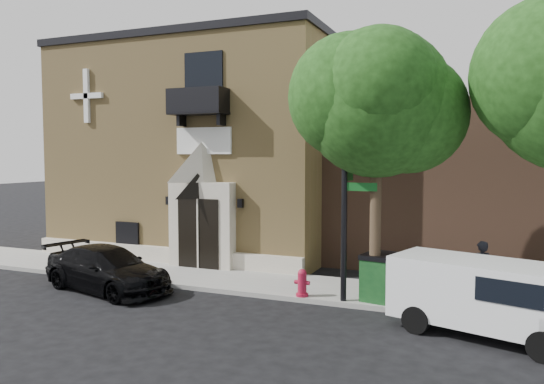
{
  "coord_description": "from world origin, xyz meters",
  "views": [
    {
      "loc": [
        9.01,
        -14.54,
        4.37
      ],
      "look_at": [
        2.17,
        2.0,
        3.11
      ],
      "focal_mm": 35.0,
      "sensor_mm": 36.0,
      "label": 1
    }
  ],
  "objects_px": {
    "black_sedan": "(107,269)",
    "dumpster": "(400,279)",
    "pedestrian_near": "(481,270)",
    "street_sign": "(345,190)",
    "fire_hydrant": "(302,283)",
    "cargo_van": "(495,296)"
  },
  "relations": [
    {
      "from": "fire_hydrant",
      "to": "dumpster",
      "type": "height_order",
      "value": "dumpster"
    },
    {
      "from": "fire_hydrant",
      "to": "pedestrian_near",
      "type": "bearing_deg",
      "value": 18.99
    },
    {
      "from": "dumpster",
      "to": "cargo_van",
      "type": "bearing_deg",
      "value": -23.98
    },
    {
      "from": "pedestrian_near",
      "to": "street_sign",
      "type": "bearing_deg",
      "value": -1.9
    },
    {
      "from": "dumpster",
      "to": "pedestrian_near",
      "type": "xyz_separation_m",
      "value": [
        2.13,
        1.28,
        0.17
      ]
    },
    {
      "from": "black_sedan",
      "to": "pedestrian_near",
      "type": "xyz_separation_m",
      "value": [
        11.16,
        2.92,
        0.3
      ]
    },
    {
      "from": "street_sign",
      "to": "pedestrian_near",
      "type": "xyz_separation_m",
      "value": [
        3.65,
        1.68,
        -2.37
      ]
    },
    {
      "from": "street_sign",
      "to": "fire_hydrant",
      "type": "height_order",
      "value": "street_sign"
    },
    {
      "from": "black_sedan",
      "to": "fire_hydrant",
      "type": "distance_m",
      "value": 6.34
    },
    {
      "from": "cargo_van",
      "to": "pedestrian_near",
      "type": "xyz_separation_m",
      "value": [
        -0.36,
        3.03,
        -0.01
      ]
    },
    {
      "from": "street_sign",
      "to": "pedestrian_near",
      "type": "distance_m",
      "value": 4.66
    },
    {
      "from": "black_sedan",
      "to": "street_sign",
      "type": "relative_size",
      "value": 0.76
    },
    {
      "from": "street_sign",
      "to": "dumpster",
      "type": "bearing_deg",
      "value": 14.81
    },
    {
      "from": "street_sign",
      "to": "fire_hydrant",
      "type": "bearing_deg",
      "value": -178.97
    },
    {
      "from": "black_sedan",
      "to": "cargo_van",
      "type": "distance_m",
      "value": 11.53
    },
    {
      "from": "black_sedan",
      "to": "fire_hydrant",
      "type": "relative_size",
      "value": 5.92
    },
    {
      "from": "street_sign",
      "to": "pedestrian_near",
      "type": "height_order",
      "value": "street_sign"
    },
    {
      "from": "cargo_van",
      "to": "street_sign",
      "type": "height_order",
      "value": "street_sign"
    },
    {
      "from": "cargo_van",
      "to": "black_sedan",
      "type": "bearing_deg",
      "value": -163.12
    },
    {
      "from": "cargo_van",
      "to": "street_sign",
      "type": "relative_size",
      "value": 0.75
    },
    {
      "from": "black_sedan",
      "to": "dumpster",
      "type": "height_order",
      "value": "dumpster"
    },
    {
      "from": "black_sedan",
      "to": "cargo_van",
      "type": "xyz_separation_m",
      "value": [
        11.52,
        -0.1,
        0.32
      ]
    }
  ]
}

